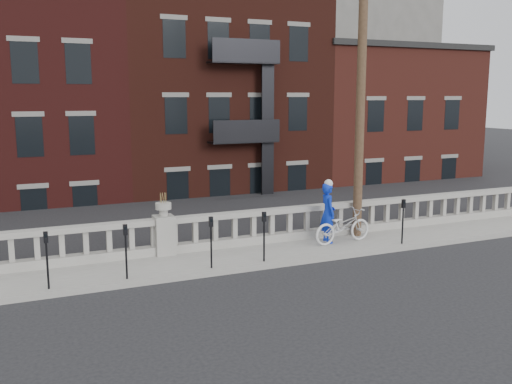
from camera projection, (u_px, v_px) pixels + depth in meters
ground at (211, 305)px, 12.57m from camera, size 120.00×120.00×0.00m
sidewalk at (174, 265)px, 15.26m from camera, size 32.00×2.20×0.15m
balustrade at (164, 237)px, 16.02m from camera, size 28.00×0.34×1.03m
planter_pedestal at (164, 230)px, 15.99m from camera, size 0.55×0.55×1.76m
lower_level at (88, 129)px, 33.13m from camera, size 80.00×44.00×20.80m
utility_pole at (361, 73)px, 17.41m from camera, size 1.60×0.28×10.00m
parking_meter_a at (47, 253)px, 13.05m from camera, size 0.10×0.09×1.36m
parking_meter_b at (126, 245)px, 13.77m from camera, size 0.10×0.09×1.36m
parking_meter_c at (211, 236)px, 14.64m from camera, size 0.10×0.09×1.36m
parking_meter_d at (264, 231)px, 15.24m from camera, size 0.10×0.09×1.36m
parking_meter_e at (403, 216)px, 17.07m from camera, size 0.10×0.09×1.36m
bicycle at (343, 226)px, 17.25m from camera, size 2.04×0.88×1.04m
cyclist at (328, 213)px, 17.27m from camera, size 0.55×0.73×1.83m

